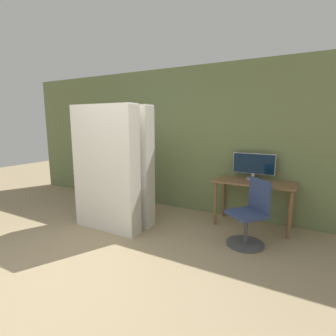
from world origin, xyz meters
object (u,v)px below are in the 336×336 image
object	(u,v)px
monitor	(254,165)
office_chair	(250,219)
mattress_far	(122,165)
bookshelf	(113,162)
mattress_near	(106,169)

from	to	relation	value
monitor	office_chair	world-z (taller)	monitor
mattress_far	office_chair	bearing A→B (deg)	4.17
office_chair	mattress_far	distance (m)	2.19
bookshelf	mattress_far	xyz separation A→B (m)	(1.09, -1.01, 0.16)
mattress_far	mattress_near	bearing A→B (deg)	-90.00
monitor	mattress_near	bearing A→B (deg)	-144.38
bookshelf	mattress_far	bearing A→B (deg)	-42.76
monitor	bookshelf	xyz separation A→B (m)	(-3.04, 0.01, -0.17)
mattress_near	mattress_far	xyz separation A→B (m)	(0.00, 0.40, -0.00)
bookshelf	mattress_near	distance (m)	1.79
monitor	office_chair	size ratio (longest dim) A/B	0.73
bookshelf	mattress_near	size ratio (longest dim) A/B	0.86
bookshelf	office_chair	bearing A→B (deg)	-15.01
office_chair	mattress_near	xyz separation A→B (m)	(-2.10, -0.55, 0.60)
office_chair	bookshelf	size ratio (longest dim) A/B	0.55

